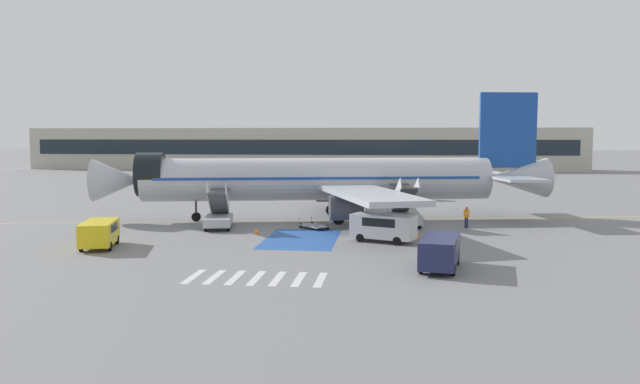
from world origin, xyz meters
TOP-DOWN VIEW (x-y plane):
  - ground_plane at (0.00, 0.00)m, footprint 600.00×600.00m
  - apron_leadline_yellow at (0.15, -0.46)m, footprint 74.90×15.04m
  - apron_stand_patch_blue at (0.15, -11.32)m, footprint 5.51×9.89m
  - apron_walkway_bar_0 at (-4.05, -24.77)m, footprint 0.44×3.60m
  - apron_walkway_bar_1 at (-2.85, -24.77)m, footprint 0.44×3.60m
  - apron_walkway_bar_2 at (-1.65, -24.77)m, footprint 0.44×3.60m
  - apron_walkway_bar_3 at (-0.45, -24.77)m, footprint 0.44×3.60m
  - apron_walkway_bar_4 at (0.75, -24.77)m, footprint 0.44×3.60m
  - apron_walkway_bar_5 at (1.95, -24.77)m, footprint 0.44×3.60m
  - apron_walkway_bar_6 at (3.15, -24.77)m, footprint 0.44×3.60m
  - airliner at (0.82, -0.33)m, footprint 42.58×34.01m
  - boarding_stairs_forward at (-7.68, -6.64)m, footprint 3.09×5.50m
  - boarding_stairs_aft at (8.17, -3.49)m, footprint 3.09×5.50m
  - fuel_tanker at (5.80, 20.51)m, footprint 9.47×3.66m
  - service_van_0 at (6.43, -12.08)m, footprint 5.08×3.50m
  - service_van_1 at (9.90, -21.18)m, footprint 2.87×5.48m
  - service_van_2 at (-13.52, -16.70)m, footprint 3.17×4.96m
  - baggage_cart at (0.48, -5.94)m, footprint 2.91×2.88m
  - ground_crew_0 at (4.10, -6.22)m, footprint 0.47×0.33m
  - ground_crew_1 at (13.47, -4.02)m, footprint 0.49×0.40m
  - traffic_cone_0 at (-3.79, -9.43)m, footprint 0.44×0.44m
  - traffic_cone_1 at (8.97, -9.56)m, footprint 0.62×0.62m
  - terminal_building at (-14.30, 88.25)m, footprint 129.20×12.10m

SIDE VIEW (x-z plane):
  - ground_plane at x=0.00m, z-range 0.00..0.00m
  - apron_leadline_yellow at x=0.15m, z-range 0.00..0.01m
  - apron_stand_patch_blue at x=0.15m, z-range 0.00..0.01m
  - apron_walkway_bar_0 at x=-4.05m, z-range 0.00..0.01m
  - apron_walkway_bar_1 at x=-2.85m, z-range 0.00..0.01m
  - apron_walkway_bar_2 at x=-1.65m, z-range 0.00..0.01m
  - apron_walkway_bar_3 at x=-0.45m, z-range 0.00..0.01m
  - apron_walkway_bar_4 at x=0.75m, z-range 0.00..0.01m
  - apron_walkway_bar_5 at x=1.95m, z-range 0.00..0.01m
  - apron_walkway_bar_6 at x=3.15m, z-range 0.00..0.01m
  - traffic_cone_0 at x=-3.79m, z-range 0.00..0.49m
  - baggage_cart at x=0.48m, z-range -0.18..0.69m
  - traffic_cone_1 at x=8.97m, z-range 0.00..0.69m
  - ground_crew_0 at x=4.10m, z-range 0.13..1.84m
  - boarding_stairs_forward at x=-7.68m, z-range -1.04..3.04m
  - boarding_stairs_aft at x=8.17m, z-range -1.16..3.24m
  - ground_crew_1 at x=13.47m, z-range 0.15..1.99m
  - service_van_2 at x=-13.52m, z-range 0.20..2.09m
  - service_van_1 at x=9.90m, z-range 0.21..2.13m
  - service_van_0 at x=6.43m, z-range 0.21..2.27m
  - fuel_tanker at x=5.80m, z-range 0.01..3.37m
  - airliner at x=0.82m, z-range -2.14..9.88m
  - terminal_building at x=-14.30m, z-range 0.00..9.72m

